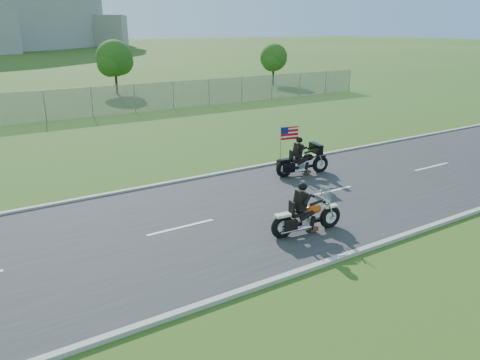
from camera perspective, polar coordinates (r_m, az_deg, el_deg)
ground at (r=15.26m, az=-0.40°, el=-4.29°), size 420.00×420.00×0.00m
road at (r=15.25m, az=-0.40°, el=-4.22°), size 120.00×8.00×0.04m
curb_north at (r=18.59m, az=-7.04°, el=-0.07°), size 120.00×0.18×0.12m
curb_south at (r=12.32m, az=9.80°, el=-10.13°), size 120.00×0.18×0.12m
tree_fence_near at (r=44.20m, az=-15.00°, el=13.93°), size 3.52×3.28×4.75m
tree_fence_far at (r=49.79m, az=4.13°, el=14.52°), size 3.08×2.87×4.20m
motorcycle_lead at (r=13.89m, az=8.02°, el=-4.54°), size 2.40×0.75×1.61m
motorcycle_follow at (r=19.30m, az=7.63°, el=2.17°), size 2.41×0.95×2.02m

